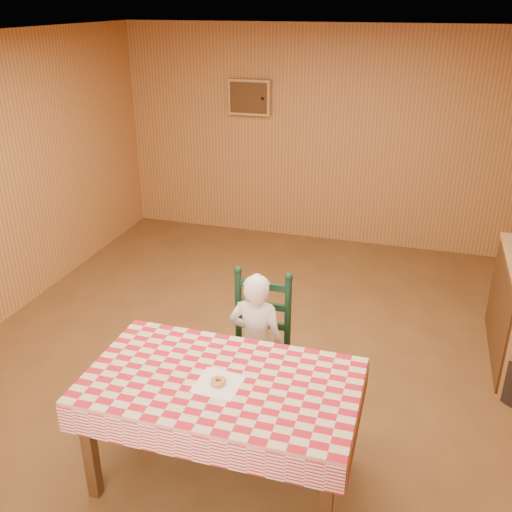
{
  "coord_description": "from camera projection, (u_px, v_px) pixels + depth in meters",
  "views": [
    {
      "loc": [
        1.2,
        -3.8,
        2.85
      ],
      "look_at": [
        0.0,
        0.2,
        0.95
      ],
      "focal_mm": 40.0,
      "sensor_mm": 36.0,
      "label": 1
    }
  ],
  "objects": [
    {
      "name": "seated_child",
      "position": [
        256.0,
        344.0,
        4.13
      ],
      "size": [
        0.41,
        0.27,
        1.12
      ],
      "primitive_type": "imported",
      "rotation": [
        0.0,
        0.0,
        3.14
      ],
      "color": "silver",
      "rests_on": "ground"
    },
    {
      "name": "ladder_chair",
      "position": [
        258.0,
        346.0,
        4.2
      ],
      "size": [
        0.44,
        0.4,
        1.08
      ],
      "color": "black",
      "rests_on": "ground"
    },
    {
      "name": "dining_table",
      "position": [
        222.0,
        390.0,
        3.44
      ],
      "size": [
        1.66,
        0.96,
        0.77
      ],
      "color": "#4C2C14",
      "rests_on": "ground"
    },
    {
      "name": "cabin_walls",
      "position": [
        268.0,
        139.0,
        4.52
      ],
      "size": [
        5.1,
        6.05,
        2.65
      ],
      "color": "#B47941",
      "rests_on": "ground"
    },
    {
      "name": "ground",
      "position": [
        249.0,
        368.0,
        4.81
      ],
      "size": [
        6.0,
        6.0,
        0.0
      ],
      "primitive_type": "plane",
      "color": "brown",
      "rests_on": "ground"
    },
    {
      "name": "donut",
      "position": [
        218.0,
        381.0,
        3.35
      ],
      "size": [
        0.1,
        0.1,
        0.03
      ],
      "primitive_type": "torus",
      "rotation": [
        0.0,
        0.0,
        -0.09
      ],
      "color": "#C98248",
      "rests_on": "napkin"
    },
    {
      "name": "napkin",
      "position": [
        218.0,
        384.0,
        3.36
      ],
      "size": [
        0.28,
        0.28,
        0.0
      ],
      "primitive_type": "cube",
      "rotation": [
        0.0,
        0.0,
        -0.06
      ],
      "color": "white",
      "rests_on": "dining_table"
    }
  ]
}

